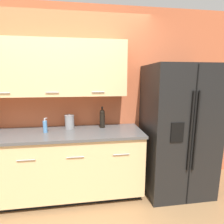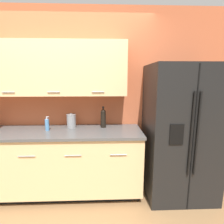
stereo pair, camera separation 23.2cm
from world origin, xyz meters
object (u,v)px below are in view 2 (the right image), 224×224
at_px(refrigerator, 180,132).
at_px(steel_canister, 71,121).
at_px(wine_bottle, 103,118).
at_px(soap_dispenser, 47,125).

distance_m(refrigerator, steel_canister, 1.51).
distance_m(wine_bottle, steel_canister, 0.46).
bearing_deg(wine_bottle, steel_canister, 179.39).
height_order(soap_dispenser, steel_canister, steel_canister).
height_order(wine_bottle, steel_canister, wine_bottle).
bearing_deg(wine_bottle, refrigerator, -10.97).
relative_size(wine_bottle, soap_dispenser, 1.55).
bearing_deg(soap_dispenser, refrigerator, -2.16).
bearing_deg(soap_dispenser, steel_canister, 25.00).
xyz_separation_m(soap_dispenser, steel_canister, (0.30, 0.14, 0.02)).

